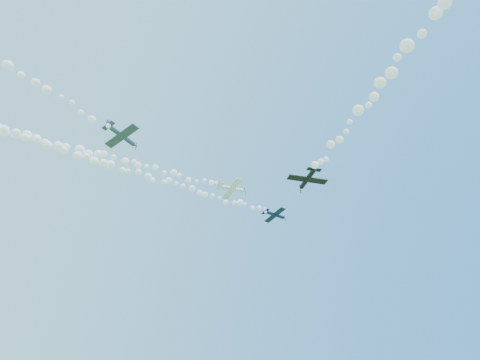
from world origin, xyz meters
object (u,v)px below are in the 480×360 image
plane_grey (122,136)px  plane_navy (275,215)px  plane_white (232,188)px  plane_black (307,179)px

plane_grey → plane_navy: bearing=-5.9°
plane_white → plane_navy: plane_white is taller
plane_white → plane_grey: 33.32m
plane_white → plane_black: (-5.14, -30.86, -15.51)m
plane_white → plane_black: bearing=-92.9°
plane_black → plane_grey: bearing=71.6°
plane_grey → plane_black: plane_grey is taller
plane_white → plane_navy: size_ratio=1.15×
plane_navy → plane_white: bearing=172.1°
plane_grey → plane_white: bearing=1.7°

